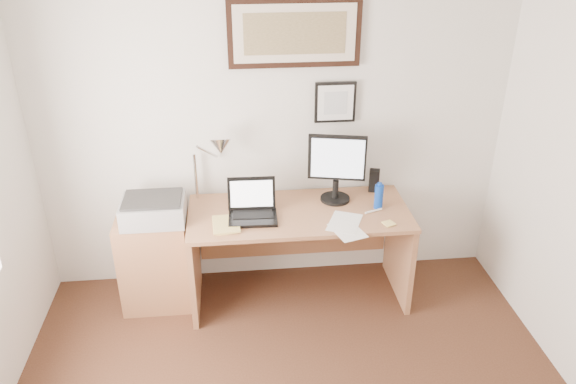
{
  "coord_description": "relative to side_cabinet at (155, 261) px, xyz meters",
  "views": [
    {
      "loc": [
        -0.3,
        -1.89,
        2.73
      ],
      "look_at": [
        0.05,
        1.43,
        1.02
      ],
      "focal_mm": 35.0,
      "sensor_mm": 36.0,
      "label": 1
    }
  ],
  "objects": [
    {
      "name": "printer",
      "position": [
        0.04,
        -0.04,
        0.45
      ],
      "size": [
        0.44,
        0.34,
        0.18
      ],
      "color": "#9E9EA1",
      "rests_on": "side_cabinet"
    },
    {
      "name": "desk",
      "position": [
        1.07,
        0.04,
        0.15
      ],
      "size": [
        1.6,
        0.7,
        0.75
      ],
      "color": "#97623F",
      "rests_on": "floor"
    },
    {
      "name": "desk_lamp",
      "position": [
        0.51,
        0.13,
        0.82
      ],
      "size": [
        0.29,
        0.27,
        0.53
      ],
      "color": "silver",
      "rests_on": "desk"
    },
    {
      "name": "speaker",
      "position": [
        1.68,
        0.22,
        0.47
      ],
      "size": [
        0.09,
        0.09,
        0.18
      ],
      "primitive_type": "cube",
      "rotation": [
        0.0,
        0.0,
        -0.28
      ],
      "color": "black",
      "rests_on": "desk"
    },
    {
      "name": "wall_back",
      "position": [
        0.92,
        0.32,
        0.89
      ],
      "size": [
        3.5,
        0.02,
        2.5
      ],
      "primitive_type": "cube",
      "color": "silver",
      "rests_on": "ground"
    },
    {
      "name": "sticky_pad",
      "position": [
        1.67,
        -0.3,
        0.39
      ],
      "size": [
        0.1,
        0.1,
        0.01
      ],
      "primitive_type": "cube",
      "rotation": [
        0.0,
        0.0,
        0.37
      ],
      "color": "#F9DB76",
      "rests_on": "desk"
    },
    {
      "name": "picture_small",
      "position": [
        1.37,
        0.29,
        1.09
      ],
      "size": [
        0.3,
        0.03,
        0.3
      ],
      "color": "black",
      "rests_on": "wall_back"
    },
    {
      "name": "paper_sheet_a",
      "position": [
        1.36,
        -0.35,
        0.39
      ],
      "size": [
        0.26,
        0.31,
        0.0
      ],
      "primitive_type": "cube",
      "rotation": [
        0.0,
        0.0,
        0.3
      ],
      "color": "white",
      "rests_on": "desk"
    },
    {
      "name": "marker_pen",
      "position": [
        1.6,
        -0.11,
        0.39
      ],
      "size": [
        0.14,
        0.06,
        0.02
      ],
      "primitive_type": "cylinder",
      "rotation": [
        0.0,
        1.57,
        0.35
      ],
      "color": "white",
      "rests_on": "desk"
    },
    {
      "name": "paper_sheet_b",
      "position": [
        1.37,
        -0.24,
        0.39
      ],
      "size": [
        0.3,
        0.35,
        0.0
      ],
      "primitive_type": "cube",
      "rotation": [
        0.0,
        0.0,
        -0.41
      ],
      "color": "white",
      "rests_on": "desk"
    },
    {
      "name": "picture_large",
      "position": [
        1.07,
        0.29,
        1.59
      ],
      "size": [
        0.92,
        0.04,
        0.47
      ],
      "color": "black",
      "rests_on": "wall_back"
    },
    {
      "name": "side_cabinet",
      "position": [
        0.0,
        0.0,
        0.0
      ],
      "size": [
        0.5,
        0.4,
        0.73
      ],
      "primitive_type": "cube",
      "color": "#97623F",
      "rests_on": "floor"
    },
    {
      "name": "laptop",
      "position": [
        0.73,
        -0.08,
        0.44
      ],
      "size": [
        0.35,
        0.3,
        0.26
      ],
      "color": "black",
      "rests_on": "desk"
    },
    {
      "name": "book",
      "position": [
        0.45,
        -0.2,
        0.39
      ],
      "size": [
        0.2,
        0.26,
        0.02
      ],
      "primitive_type": "imported",
      "rotation": [
        0.0,
        0.0,
        0.06
      ],
      "color": "#DCC167",
      "rests_on": "desk"
    },
    {
      "name": "bottle_cap",
      "position": [
        1.65,
        -0.05,
        0.58
      ],
      "size": [
        0.03,
        0.03,
        0.02
      ],
      "primitive_type": "cylinder",
      "color": "#0C39A5",
      "rests_on": "water_bottle"
    },
    {
      "name": "lcd_monitor",
      "position": [
        1.36,
        0.09,
        0.68
      ],
      "size": [
        0.42,
        0.22,
        0.52
      ],
      "color": "black",
      "rests_on": "desk"
    },
    {
      "name": "water_bottle",
      "position": [
        1.65,
        -0.05,
        0.48
      ],
      "size": [
        0.06,
        0.06,
        0.18
      ],
      "primitive_type": "cylinder",
      "color": "#0C39A5",
      "rests_on": "desk"
    }
  ]
}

